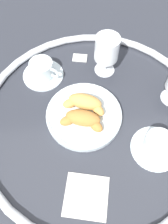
% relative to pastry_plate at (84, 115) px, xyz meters
% --- Properties ---
extents(ground_plane, '(2.20, 2.20, 0.00)m').
position_rel_pastry_plate_xyz_m(ground_plane, '(-0.03, 0.01, -0.01)').
color(ground_plane, '#2D3038').
extents(table_chrome_rim, '(0.69, 0.69, 0.02)m').
position_rel_pastry_plate_xyz_m(table_chrome_rim, '(-0.03, 0.01, -0.00)').
color(table_chrome_rim, silver).
rests_on(table_chrome_rim, ground_plane).
extents(pastry_plate, '(0.23, 0.23, 0.02)m').
position_rel_pastry_plate_xyz_m(pastry_plate, '(0.00, 0.00, 0.00)').
color(pastry_plate, silver).
rests_on(pastry_plate, ground_plane).
extents(croissant_large, '(0.13, 0.09, 0.04)m').
position_rel_pastry_plate_xyz_m(croissant_large, '(-0.00, -0.02, 0.03)').
color(croissant_large, '#D6994C').
rests_on(croissant_large, pastry_plate).
extents(croissant_small, '(0.13, 0.09, 0.04)m').
position_rel_pastry_plate_xyz_m(croissant_small, '(0.01, 0.03, 0.03)').
color(croissant_small, '#BC7A38').
rests_on(croissant_small, pastry_plate).
extents(coffee_cup_near, '(0.14, 0.14, 0.06)m').
position_rel_pastry_plate_xyz_m(coffee_cup_near, '(-0.19, 0.12, 0.01)').
color(coffee_cup_near, silver).
rests_on(coffee_cup_near, ground_plane).
extents(coffee_cup_far, '(0.14, 0.14, 0.06)m').
position_rel_pastry_plate_xyz_m(coffee_cup_far, '(0.12, -0.17, 0.01)').
color(coffee_cup_far, silver).
rests_on(coffee_cup_far, ground_plane).
extents(juice_glass_left, '(0.08, 0.08, 0.14)m').
position_rel_pastry_plate_xyz_m(juice_glass_left, '(-0.09, -0.18, 0.08)').
color(juice_glass_left, white).
rests_on(juice_glass_left, ground_plane).
extents(sugar_packet, '(0.06, 0.04, 0.01)m').
position_rel_pastry_plate_xyz_m(sugar_packet, '(-0.01, -0.24, -0.01)').
color(sugar_packet, white).
rests_on(sugar_packet, ground_plane).
extents(folded_napkin, '(0.13, 0.13, 0.01)m').
position_rel_pastry_plate_xyz_m(folded_napkin, '(0.02, 0.23, -0.01)').
color(folded_napkin, silver).
rests_on(folded_napkin, ground_plane).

